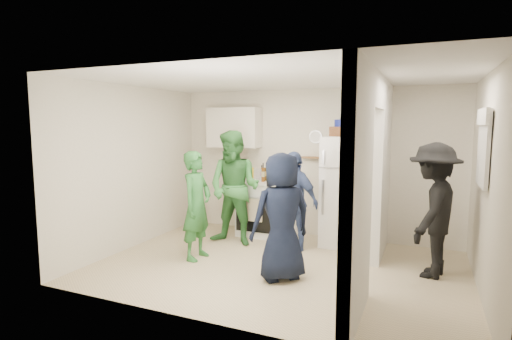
{
  "coord_description": "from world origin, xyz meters",
  "views": [
    {
      "loc": [
        1.78,
        -4.9,
        1.93
      ],
      "look_at": [
        -0.49,
        0.4,
        1.25
      ],
      "focal_mm": 28.0,
      "sensor_mm": 36.0,
      "label": 1
    }
  ],
  "objects": [
    {
      "name": "spice_shelf",
      "position": [
        0.0,
        1.65,
        1.35
      ],
      "size": [
        0.35,
        0.08,
        0.03
      ],
      "primitive_type": "cube",
      "color": "olive",
      "rests_on": "wall_back"
    },
    {
      "name": "person_green_left",
      "position": [
        -1.18,
        -0.13,
        0.77
      ],
      "size": [
        0.38,
        0.57,
        1.54
      ],
      "primitive_type": "imported",
      "rotation": [
        0.0,
        0.0,
        1.56
      ],
      "color": "#2A6A2F",
      "rests_on": "floor"
    },
    {
      "name": "wicker_basket",
      "position": [
        0.55,
        1.39,
        1.8
      ],
      "size": [
        0.35,
        0.25,
        0.15
      ],
      "primitive_type": "cube",
      "color": "brown",
      "rests_on": "fridge"
    },
    {
      "name": "wall_right",
      "position": [
        2.4,
        0.0,
        1.25
      ],
      "size": [
        0.0,
        3.4,
        3.4
      ],
      "primitive_type": "plane",
      "rotation": [
        1.57,
        0.0,
        -1.57
      ],
      "color": "silver",
      "rests_on": "floor"
    },
    {
      "name": "yellow_cup_stack_stove",
      "position": [
        -0.9,
        1.15,
        1.07
      ],
      "size": [
        0.09,
        0.09,
        0.25
      ],
      "primitive_type": "cylinder",
      "color": "yellow",
      "rests_on": "stove"
    },
    {
      "name": "wall_left",
      "position": [
        -2.4,
        0.0,
        1.25
      ],
      "size": [
        0.0,
        3.4,
        3.4
      ],
      "primitive_type": "plane",
      "rotation": [
        1.57,
        0.0,
        1.57
      ],
      "color": "silver",
      "rests_on": "floor"
    },
    {
      "name": "upper_cabinet",
      "position": [
        -1.4,
        1.52,
        1.85
      ],
      "size": [
        0.95,
        0.34,
        0.7
      ],
      "primitive_type": "cube",
      "color": "silver",
      "rests_on": "wall_back"
    },
    {
      "name": "person_green_center",
      "position": [
        -0.99,
        0.7,
        0.91
      ],
      "size": [
        0.91,
        0.72,
        1.81
      ],
      "primitive_type": "imported",
      "rotation": [
        0.0,
        0.0,
        -0.04
      ],
      "color": "#367C3C",
      "rests_on": "floor"
    },
    {
      "name": "floor",
      "position": [
        0.0,
        0.0,
        0.0
      ],
      "size": [
        4.8,
        4.8,
        0.0
      ],
      "primitive_type": "plane",
      "color": "beige",
      "rests_on": "ground"
    },
    {
      "name": "stove",
      "position": [
        -0.78,
        1.37,
        0.47
      ],
      "size": [
        0.79,
        0.66,
        0.94
      ],
      "primitive_type": "cube",
      "color": "white",
      "rests_on": "floor"
    },
    {
      "name": "person_denim",
      "position": [
        -0.04,
        0.78,
        0.76
      ],
      "size": [
        0.96,
        0.68,
        1.51
      ],
      "primitive_type": "imported",
      "rotation": [
        0.0,
        0.0,
        -0.39
      ],
      "color": "#3B5382",
      "rests_on": "floor"
    },
    {
      "name": "red_cup",
      "position": [
        -0.56,
        1.17,
        1.0
      ],
      "size": [
        0.09,
        0.09,
        0.12
      ],
      "primitive_type": "cylinder",
      "color": "#AF150B",
      "rests_on": "stove"
    },
    {
      "name": "bottle_i",
      "position": [
        -0.75,
        1.47,
        1.09
      ],
      "size": [
        0.07,
        0.07,
        0.3
      ],
      "primitive_type": "cylinder",
      "color": "#533A0E",
      "rests_on": "stove"
    },
    {
      "name": "partition_pier_back",
      "position": [
        1.2,
        1.1,
        1.25
      ],
      "size": [
        0.12,
        1.2,
        2.5
      ],
      "primitive_type": "cube",
      "color": "silver",
      "rests_on": "floor"
    },
    {
      "name": "bottle_g",
      "position": [
        -0.54,
        1.52,
        1.06
      ],
      "size": [
        0.06,
        0.06,
        0.24
      ],
      "primitive_type": "cylinder",
      "color": "#996132",
      "rests_on": "stove"
    },
    {
      "name": "bottle_f",
      "position": [
        -0.58,
        1.4,
        1.08
      ],
      "size": [
        0.06,
        0.06,
        0.28
      ],
      "primitive_type": "cylinder",
      "color": "#12321A",
      "rests_on": "stove"
    },
    {
      "name": "bottle_e",
      "position": [
        -0.68,
        1.55,
        1.06
      ],
      "size": [
        0.08,
        0.08,
        0.25
      ],
      "primitive_type": "cylinder",
      "color": "#8D979C",
      "rests_on": "stove"
    },
    {
      "name": "person_navy",
      "position": [
        0.18,
        -0.38,
        0.79
      ],
      "size": [
        0.9,
        0.9,
        1.58
      ],
      "primitive_type": "imported",
      "rotation": [
        0.0,
        0.0,
        -2.37
      ],
      "color": "black",
      "rests_on": "floor"
    },
    {
      "name": "ceiling",
      "position": [
        0.0,
        0.0,
        2.5
      ],
      "size": [
        4.8,
        4.8,
        0.0
      ],
      "primitive_type": "plane",
      "rotation": [
        3.14,
        0.0,
        0.0
      ],
      "color": "white",
      "rests_on": "wall_back"
    },
    {
      "name": "yellow_cup_stack_top",
      "position": [
        0.87,
        1.24,
        1.85
      ],
      "size": [
        0.09,
        0.09,
        0.25
      ],
      "primitive_type": "cylinder",
      "color": "#FFFB15",
      "rests_on": "fridge"
    },
    {
      "name": "nook_window_frame",
      "position": [
        2.36,
        0.2,
        1.65
      ],
      "size": [
        0.04,
        0.76,
        0.86
      ],
      "primitive_type": "cube",
      "color": "white",
      "rests_on": "wall_right"
    },
    {
      "name": "bottle_a",
      "position": [
        -1.08,
        1.51,
        1.08
      ],
      "size": [
        0.07,
        0.07,
        0.29
      ],
      "primitive_type": "cylinder",
      "color": "brown",
      "rests_on": "stove"
    },
    {
      "name": "nook_valance",
      "position": [
        2.34,
        0.2,
        2.0
      ],
      "size": [
        0.04,
        0.82,
        0.18
      ],
      "primitive_type": "cube",
      "color": "white",
      "rests_on": "wall_right"
    },
    {
      "name": "fridge",
      "position": [
        0.65,
        1.34,
        0.86
      ],
      "size": [
        0.71,
        0.69,
        1.72
      ],
      "primitive_type": "cube",
      "color": "white",
      "rests_on": "floor"
    },
    {
      "name": "bottle_j",
      "position": [
        -0.48,
        1.26,
        1.1
      ],
      "size": [
        0.07,
        0.07,
        0.33
      ],
      "primitive_type": "cylinder",
      "color": "#21571D",
      "rests_on": "stove"
    },
    {
      "name": "bottle_b",
      "position": [
        -0.98,
        1.3,
        1.09
      ],
      "size": [
        0.07,
        0.07,
        0.3
      ],
      "primitive_type": "cylinder",
      "color": "#23531B",
      "rests_on": "stove"
    },
    {
      "name": "bottle_h",
      "position": [
        -1.1,
        1.25,
        1.07
      ],
      "size": [
        0.06,
        0.06,
        0.26
      ],
      "primitive_type": "cylinder",
      "color": "#A2A2AE",
      "rests_on": "stove"
    },
    {
      "name": "nook_window",
      "position": [
        2.38,
        0.2,
        1.65
      ],
      "size": [
        0.03,
        0.7,
        0.8
      ],
      "primitive_type": "cube",
      "color": "black",
      "rests_on": "wall_right"
    },
    {
      "name": "partition_pier_front",
      "position": [
        1.2,
        -1.1,
        1.25
      ],
      "size": [
        0.12,
        1.2,
        2.5
      ],
      "primitive_type": "cube",
      "color": "silver",
      "rests_on": "floor"
    },
    {
      "name": "partition_header",
      "position": [
        1.2,
        0.0,
        2.3
      ],
      "size": [
        0.12,
        1.0,
        0.4
      ],
      "primitive_type": "cube",
      "color": "silver",
      "rests_on": "partition_pier_back"
    },
    {
      "name": "wall_back",
      "position": [
        0.0,
        1.7,
        1.25
      ],
      "size": [
        4.8,
        0.0,
        4.8
      ],
      "primitive_type": "plane",
      "rotation": [
        1.57,
        0.0,
        0.0
      ],
      "color": "silver",
      "rests_on": "floor"
    },
    {
      "name": "blue_bowl",
      "position": [
        0.55,
        1.39,
        1.93
      ],
      "size": [
        0.24,
        0.24,
        0.11
      ],
      "primitive_type": "cylinder",
      "color": "navy",
      "rests_on": "wicker_basket"
    },
    {
      "name": "wall_front",
      "position": [
        0.0,
        -1.7,
        1.25
      ],
      "size": [
        4.8,
        0.0,
        4.8
      ],
      "primitive_type": "plane",
      "rotation": [
        -1.57,
        0.0,
        0.0
      ],
      "color": "silver",
      "rests_on": "floor"
    },
    {
      "name": "bottle_d",
      "position": [
        -0.75,
        1.31,
        1.1
      ],
      "size": [
        0.06,
        0.06,
        0.32
      ],
      "primitive_type": "cylinder",
      "color": "brown",
      "rests_on": "stove"
    },
    {
      "name": "bottle_c",
      "position": [
        -0.86,
        1.51,
        1.07
      ],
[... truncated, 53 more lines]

